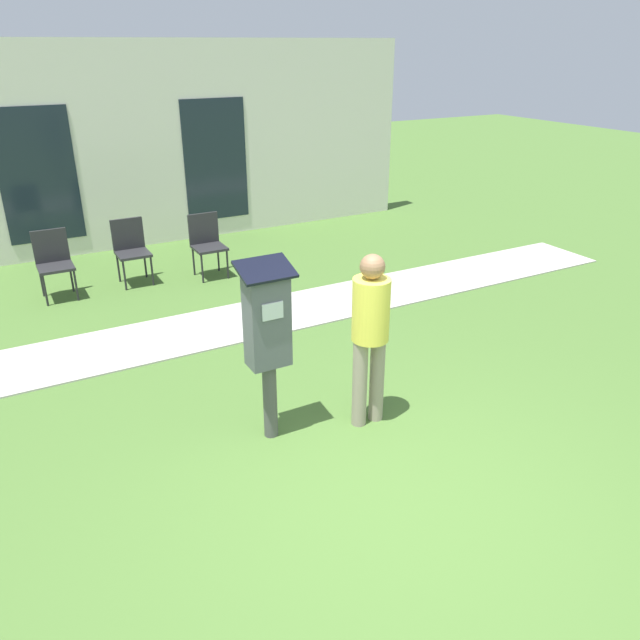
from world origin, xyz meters
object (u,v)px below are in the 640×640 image
Objects in this scene: outdoor_chair_left at (54,259)px; parking_meter at (267,329)px; person_standing at (370,328)px; outdoor_chair_right at (207,240)px; outdoor_chair_middle at (131,246)px.

parking_meter is at bearing -56.49° from outdoor_chair_left.
person_standing is 1.76× the size of outdoor_chair_right.
outdoor_chair_left and outdoor_chair_right have the same top height.
parking_meter is 4.44m from outdoor_chair_middle.
outdoor_chair_right is (0.92, 4.16, -0.49)m from parking_meter.
outdoor_chair_left is 1.03m from outdoor_chair_middle.
parking_meter is 1.77× the size of outdoor_chair_right.
outdoor_chair_right is at bearing 77.54° from parking_meter.
parking_meter is 0.88m from person_standing.
outdoor_chair_middle and outdoor_chair_right have the same top height.
person_standing is at bearing -98.36° from outdoor_chair_right.
parking_meter is 1.77× the size of outdoor_chair_left.
parking_meter is at bearing 164.73° from person_standing.
parking_meter reaches higher than outdoor_chair_left.
outdoor_chair_left is 1.00× the size of outdoor_chair_right.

